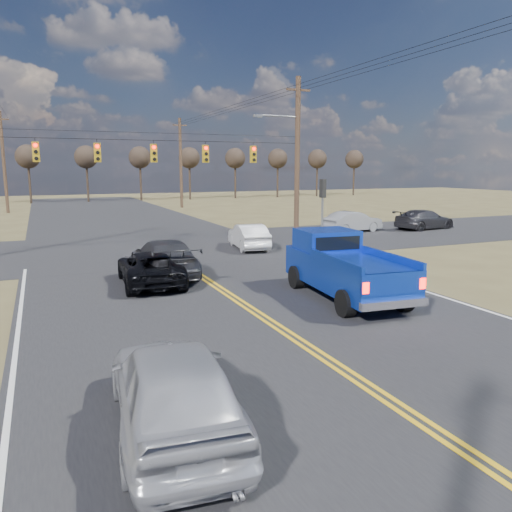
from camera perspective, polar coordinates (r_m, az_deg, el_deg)
name	(u,v)px	position (r m, az deg, el deg)	size (l,w,h in m)	color
ground	(316,353)	(12.61, 6.84, -10.96)	(160.00, 160.00, 0.00)	brown
road_main	(198,275)	(21.49, -6.68, -2.12)	(14.00, 120.00, 0.02)	#28282B
road_cross	(157,248)	(29.12, -11.24, 0.96)	(120.00, 12.00, 0.02)	#28282B
signal_gantry	(164,158)	(28.67, -10.51, 11.01)	(19.60, 4.83, 10.00)	#473323
utility_poles	(158,154)	(27.80, -11.17, 11.36)	(19.60, 58.32, 10.00)	#473323
treeline	(127,151)	(37.60, -14.52, 11.56)	(87.00, 117.80, 7.40)	#33261C
pickup_truck	(343,267)	(17.66, 9.94, -1.25)	(2.84, 6.17, 2.25)	black
silver_suv	(173,387)	(8.89, -9.44, -14.52)	(1.95, 4.86, 1.66)	#B3B4BB
black_suv	(150,268)	(19.82, -12.01, -1.35)	(2.20, 4.76, 1.32)	black
white_car_queue	(249,236)	(28.01, -0.85, 2.25)	(1.49, 4.27, 1.41)	white
dgrey_car_queue	(164,258)	(21.21, -10.43, -0.22)	(2.20, 5.40, 1.57)	#36373C
cross_car_east_near	(353,222)	(36.01, 10.98, 3.86)	(4.49, 1.56, 1.48)	#9B9EA2
cross_car_east_far	(424,219)	(39.10, 18.69, 3.98)	(5.02, 2.04, 1.46)	#2F2E33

